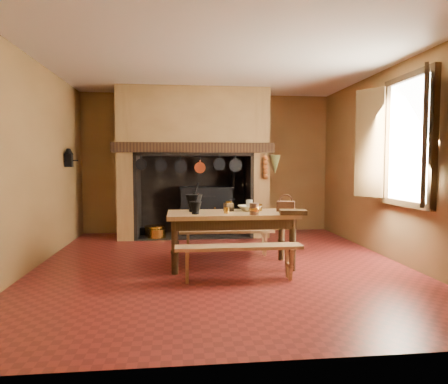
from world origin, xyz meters
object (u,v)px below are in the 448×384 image
(coffee_grinder, at_px, (229,206))
(mixing_bowl, at_px, (250,208))
(bench_front, at_px, (239,254))
(iron_range, at_px, (207,210))
(wicker_basket, at_px, (286,206))
(work_table, at_px, (232,221))

(coffee_grinder, xyz_separation_m, mixing_bowl, (0.29, -0.01, -0.03))
(bench_front, height_order, mixing_bowl, mixing_bowl)
(iron_range, relative_size, wicker_basket, 5.62)
(work_table, distance_m, mixing_bowl, 0.33)
(work_table, distance_m, coffee_grinder, 0.23)
(bench_front, height_order, wicker_basket, wicker_basket)
(iron_range, bearing_deg, wicker_basket, -69.82)
(bench_front, relative_size, wicker_basket, 5.31)
(coffee_grinder, relative_size, mixing_bowl, 0.56)
(coffee_grinder, bearing_deg, bench_front, -107.11)
(wicker_basket, bearing_deg, coffee_grinder, -167.87)
(iron_range, relative_size, bench_front, 1.06)
(iron_range, distance_m, work_table, 2.59)
(mixing_bowl, xyz_separation_m, wicker_basket, (0.49, -0.07, 0.04))
(mixing_bowl, height_order, wicker_basket, wicker_basket)
(mixing_bowl, relative_size, wicker_basket, 1.07)
(bench_front, bearing_deg, mixing_bowl, 71.44)
(coffee_grinder, height_order, wicker_basket, wicker_basket)
(wicker_basket, bearing_deg, bench_front, -118.47)
(bench_front, distance_m, wicker_basket, 1.15)
(work_table, height_order, coffee_grinder, coffee_grinder)
(iron_range, relative_size, work_table, 0.93)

